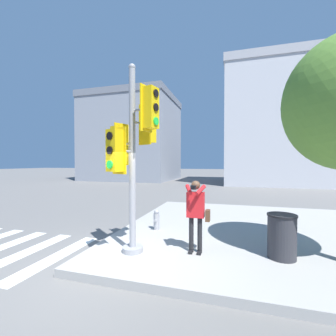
{
  "coord_description": "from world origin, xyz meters",
  "views": [
    {
      "loc": [
        2.87,
        -4.08,
        2.27
      ],
      "look_at": [
        1.32,
        1.31,
        2.14
      ],
      "focal_mm": 24.0,
      "sensor_mm": 36.0,
      "label": 1
    }
  ],
  "objects_px": {
    "fire_hydrant": "(156,220)",
    "trash_bin": "(282,236)",
    "traffic_signal_pole": "(133,144)",
    "person_photographer": "(196,210)"
  },
  "relations": [
    {
      "from": "fire_hydrant",
      "to": "trash_bin",
      "type": "relative_size",
      "value": 0.66
    },
    {
      "from": "fire_hydrant",
      "to": "traffic_signal_pole",
      "type": "bearing_deg",
      "value": -88.68
    },
    {
      "from": "person_photographer",
      "to": "trash_bin",
      "type": "distance_m",
      "value": 1.94
    },
    {
      "from": "traffic_signal_pole",
      "to": "fire_hydrant",
      "type": "height_order",
      "value": "traffic_signal_pole"
    },
    {
      "from": "person_photographer",
      "to": "trash_bin",
      "type": "xyz_separation_m",
      "value": [
        1.86,
        0.21,
        -0.52
      ]
    },
    {
      "from": "fire_hydrant",
      "to": "trash_bin",
      "type": "xyz_separation_m",
      "value": [
        3.33,
        -1.22,
        0.17
      ]
    },
    {
      "from": "traffic_signal_pole",
      "to": "person_photographer",
      "type": "xyz_separation_m",
      "value": [
        1.43,
        0.36,
        -1.52
      ]
    },
    {
      "from": "traffic_signal_pole",
      "to": "trash_bin",
      "type": "distance_m",
      "value": 3.91
    },
    {
      "from": "person_photographer",
      "to": "fire_hydrant",
      "type": "xyz_separation_m",
      "value": [
        -1.47,
        1.43,
        -0.69
      ]
    },
    {
      "from": "traffic_signal_pole",
      "to": "person_photographer",
      "type": "distance_m",
      "value": 2.12
    }
  ]
}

